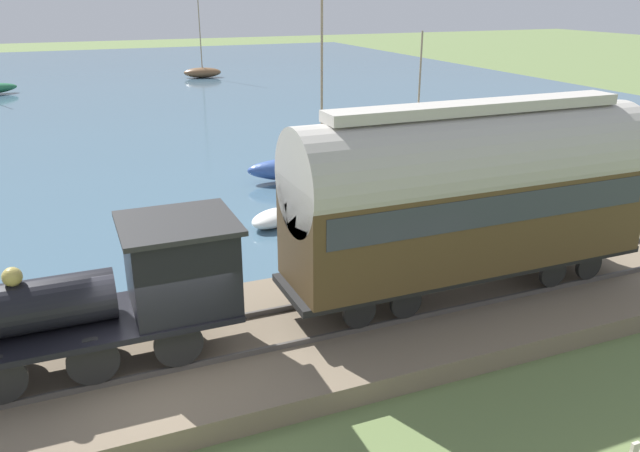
{
  "coord_description": "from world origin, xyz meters",
  "views": [
    {
      "loc": [
        -10.88,
        1.32,
        7.5
      ],
      "look_at": [
        3.01,
        -4.41,
        1.84
      ],
      "focal_mm": 35.0,
      "sensor_mm": 36.0,
      "label": 1
    }
  ],
  "objects_px": {
    "sailboat_black": "(417,127)",
    "sailboat_brown": "(202,72)",
    "sailboat_blue": "(322,166)",
    "rowboat_mid_harbor": "(274,218)",
    "steam_locomotive": "(118,287)",
    "passenger_coach": "(471,190)"
  },
  "relations": [
    {
      "from": "sailboat_blue",
      "to": "rowboat_mid_harbor",
      "type": "bearing_deg",
      "value": 154.13
    },
    {
      "from": "sailboat_black",
      "to": "sailboat_blue",
      "type": "bearing_deg",
      "value": 146.37
    },
    {
      "from": "rowboat_mid_harbor",
      "to": "passenger_coach",
      "type": "bearing_deg",
      "value": 167.59
    },
    {
      "from": "sailboat_brown",
      "to": "sailboat_black",
      "type": "bearing_deg",
      "value": -161.3
    },
    {
      "from": "steam_locomotive",
      "to": "passenger_coach",
      "type": "relative_size",
      "value": 0.68
    },
    {
      "from": "passenger_coach",
      "to": "rowboat_mid_harbor",
      "type": "distance_m",
      "value": 8.37
    },
    {
      "from": "passenger_coach",
      "to": "sailboat_blue",
      "type": "relative_size",
      "value": 1.23
    },
    {
      "from": "sailboat_black",
      "to": "rowboat_mid_harbor",
      "type": "height_order",
      "value": "sailboat_black"
    },
    {
      "from": "steam_locomotive",
      "to": "rowboat_mid_harbor",
      "type": "relative_size",
      "value": 2.93
    },
    {
      "from": "steam_locomotive",
      "to": "sailboat_black",
      "type": "xyz_separation_m",
      "value": [
        16.86,
        -16.8,
        -1.4
      ]
    },
    {
      "from": "passenger_coach",
      "to": "sailboat_brown",
      "type": "height_order",
      "value": "sailboat_brown"
    },
    {
      "from": "sailboat_black",
      "to": "sailboat_brown",
      "type": "xyz_separation_m",
      "value": [
        30.53,
        4.84,
        -0.19
      ]
    },
    {
      "from": "steam_locomotive",
      "to": "passenger_coach",
      "type": "height_order",
      "value": "passenger_coach"
    },
    {
      "from": "passenger_coach",
      "to": "sailboat_brown",
      "type": "distance_m",
      "value": 47.61
    },
    {
      "from": "sailboat_black",
      "to": "sailboat_brown",
      "type": "distance_m",
      "value": 30.91
    },
    {
      "from": "sailboat_brown",
      "to": "rowboat_mid_harbor",
      "type": "height_order",
      "value": "sailboat_brown"
    },
    {
      "from": "steam_locomotive",
      "to": "sailboat_blue",
      "type": "xyz_separation_m",
      "value": [
        11.91,
        -9.24,
        -1.5
      ]
    },
    {
      "from": "sailboat_blue",
      "to": "sailboat_black",
      "type": "distance_m",
      "value": 9.03
    },
    {
      "from": "passenger_coach",
      "to": "sailboat_black",
      "type": "distance_m",
      "value": 19.13
    },
    {
      "from": "sailboat_black",
      "to": "sailboat_brown",
      "type": "relative_size",
      "value": 0.66
    },
    {
      "from": "sailboat_blue",
      "to": "sailboat_brown",
      "type": "distance_m",
      "value": 35.58
    },
    {
      "from": "steam_locomotive",
      "to": "sailboat_blue",
      "type": "relative_size",
      "value": 0.84
    }
  ]
}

